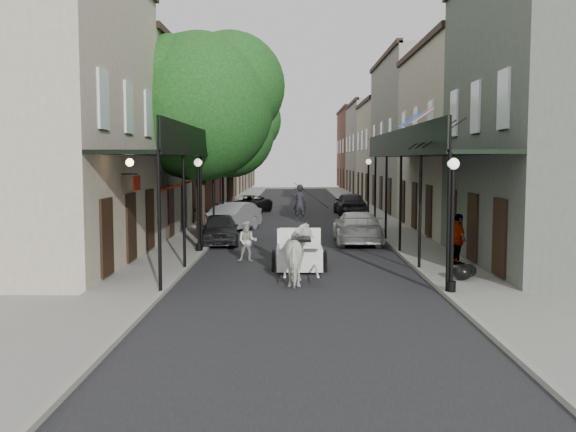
{
  "coord_description": "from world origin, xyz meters",
  "views": [
    {
      "loc": [
        -0.27,
        -19.63,
        3.77
      ],
      "look_at": [
        -0.5,
        5.21,
        1.6
      ],
      "focal_mm": 40.0,
      "sensor_mm": 36.0,
      "label": 1
    }
  ],
  "objects_px": {
    "lamppost_right_near": "(452,223)",
    "car_right_near": "(357,227)",
    "car_left_far": "(247,204)",
    "pedestrian_sidewalk_right": "(458,240)",
    "car_left_mid": "(231,217)",
    "tree_near": "(209,101)",
    "tree_far": "(235,130)",
    "lamppost_right_far": "(368,189)",
    "pedestrian_walking": "(247,241)",
    "pedestrian_sidewalk_left": "(200,210)",
    "car_left_near": "(220,229)",
    "lamppost_left": "(199,203)",
    "car_right_far": "(350,203)",
    "horse": "(301,254)",
    "carriage": "(299,235)"
  },
  "relations": [
    {
      "from": "carriage",
      "to": "pedestrian_sidewalk_right",
      "type": "height_order",
      "value": "carriage"
    },
    {
      "from": "pedestrian_walking",
      "to": "car_left_far",
      "type": "relative_size",
      "value": 0.33
    },
    {
      "from": "lamppost_right_far",
      "to": "car_left_mid",
      "type": "xyz_separation_m",
      "value": [
        -7.7,
        -4.0,
        -1.29
      ]
    },
    {
      "from": "pedestrian_sidewalk_left",
      "to": "car_left_near",
      "type": "relative_size",
      "value": 0.37
    },
    {
      "from": "lamppost_right_far",
      "to": "horse",
      "type": "relative_size",
      "value": 1.75
    },
    {
      "from": "pedestrian_walking",
      "to": "car_left_far",
      "type": "distance_m",
      "value": 21.87
    },
    {
      "from": "pedestrian_sidewalk_left",
      "to": "pedestrian_sidewalk_right",
      "type": "height_order",
      "value": "pedestrian_sidewalk_right"
    },
    {
      "from": "pedestrian_sidewalk_left",
      "to": "car_right_far",
      "type": "bearing_deg",
      "value": -166.5
    },
    {
      "from": "pedestrian_sidewalk_right",
      "to": "car_left_mid",
      "type": "relative_size",
      "value": 0.39
    },
    {
      "from": "pedestrian_sidewalk_right",
      "to": "lamppost_right_far",
      "type": "bearing_deg",
      "value": -4.16
    },
    {
      "from": "lamppost_right_far",
      "to": "car_left_near",
      "type": "relative_size",
      "value": 0.92
    },
    {
      "from": "carriage",
      "to": "car_right_near",
      "type": "xyz_separation_m",
      "value": [
        2.69,
        6.61,
        -0.43
      ]
    },
    {
      "from": "tree_far",
      "to": "car_right_far",
      "type": "xyz_separation_m",
      "value": [
        7.85,
        0.38,
        -5.04
      ]
    },
    {
      "from": "tree_near",
      "to": "pedestrian_sidewalk_right",
      "type": "height_order",
      "value": "tree_near"
    },
    {
      "from": "carriage",
      "to": "car_left_far",
      "type": "relative_size",
      "value": 0.66
    },
    {
      "from": "pedestrian_sidewalk_right",
      "to": "car_right_near",
      "type": "distance_m",
      "value": 7.29
    },
    {
      "from": "car_left_far",
      "to": "lamppost_right_far",
      "type": "bearing_deg",
      "value": -21.49
    },
    {
      "from": "tree_far",
      "to": "pedestrian_sidewalk_right",
      "type": "xyz_separation_m",
      "value": [
        9.68,
        -21.73,
        -4.81
      ]
    },
    {
      "from": "car_left_mid",
      "to": "car_right_far",
      "type": "height_order",
      "value": "car_right_far"
    },
    {
      "from": "pedestrian_sidewalk_left",
      "to": "tree_far",
      "type": "bearing_deg",
      "value": -126.53
    },
    {
      "from": "car_left_near",
      "to": "pedestrian_walking",
      "type": "bearing_deg",
      "value": -78.25
    },
    {
      "from": "carriage",
      "to": "car_right_near",
      "type": "height_order",
      "value": "carriage"
    },
    {
      "from": "lamppost_left",
      "to": "pedestrian_walking",
      "type": "relative_size",
      "value": 2.45
    },
    {
      "from": "car_left_far",
      "to": "car_right_near",
      "type": "height_order",
      "value": "car_right_near"
    },
    {
      "from": "tree_far",
      "to": "horse",
      "type": "distance_m",
      "value": 25.27
    },
    {
      "from": "lamppost_right_near",
      "to": "car_right_near",
      "type": "distance_m",
      "value": 11.34
    },
    {
      "from": "lamppost_right_near",
      "to": "lamppost_right_far",
      "type": "height_order",
      "value": "same"
    },
    {
      "from": "lamppost_left",
      "to": "lamppost_right_far",
      "type": "distance_m",
      "value": 14.53
    },
    {
      "from": "tree_near",
      "to": "tree_far",
      "type": "relative_size",
      "value": 1.12
    },
    {
      "from": "tree_near",
      "to": "pedestrian_walking",
      "type": "distance_m",
      "value": 8.71
    },
    {
      "from": "car_right_near",
      "to": "car_right_far",
      "type": "distance_m",
      "value": 15.43
    },
    {
      "from": "horse",
      "to": "lamppost_right_far",
      "type": "bearing_deg",
      "value": -103.58
    },
    {
      "from": "horse",
      "to": "car_left_mid",
      "type": "distance_m",
      "value": 14.68
    },
    {
      "from": "lamppost_right_far",
      "to": "tree_near",
      "type": "bearing_deg",
      "value": -136.69
    },
    {
      "from": "tree_near",
      "to": "lamppost_right_near",
      "type": "bearing_deg",
      "value": -55.73
    },
    {
      "from": "tree_near",
      "to": "pedestrian_walking",
      "type": "bearing_deg",
      "value": -70.44
    },
    {
      "from": "tree_near",
      "to": "car_left_near",
      "type": "relative_size",
      "value": 2.39
    },
    {
      "from": "car_right_near",
      "to": "car_left_mid",
      "type": "bearing_deg",
      "value": -37.26
    },
    {
      "from": "car_right_near",
      "to": "lamppost_left",
      "type": "bearing_deg",
      "value": 25.97
    },
    {
      "from": "pedestrian_walking",
      "to": "car_right_near",
      "type": "height_order",
      "value": "pedestrian_walking"
    },
    {
      "from": "carriage",
      "to": "car_left_near",
      "type": "distance_m",
      "value": 7.36
    },
    {
      "from": "car_left_near",
      "to": "lamppost_left",
      "type": "bearing_deg",
      "value": -105.43
    },
    {
      "from": "lamppost_left",
      "to": "pedestrian_walking",
      "type": "bearing_deg",
      "value": -43.7
    },
    {
      "from": "pedestrian_sidewalk_left",
      "to": "car_left_near",
      "type": "bearing_deg",
      "value": 79.66
    },
    {
      "from": "lamppost_right_near",
      "to": "car_left_mid",
      "type": "xyz_separation_m",
      "value": [
        -7.7,
        16.0,
        -1.29
      ]
    },
    {
      "from": "pedestrian_sidewalk_right",
      "to": "car_left_far",
      "type": "xyz_separation_m",
      "value": [
        -9.03,
        23.35,
        -0.39
      ]
    },
    {
      "from": "lamppost_right_far",
      "to": "car_right_far",
      "type": "bearing_deg",
      "value": 94.36
    },
    {
      "from": "lamppost_left",
      "to": "lamppost_right_far",
      "type": "height_order",
      "value": "same"
    },
    {
      "from": "lamppost_right_near",
      "to": "car_right_near",
      "type": "bearing_deg",
      "value": 97.65
    },
    {
      "from": "pedestrian_walking",
      "to": "car_left_mid",
      "type": "height_order",
      "value": "car_left_mid"
    }
  ]
}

